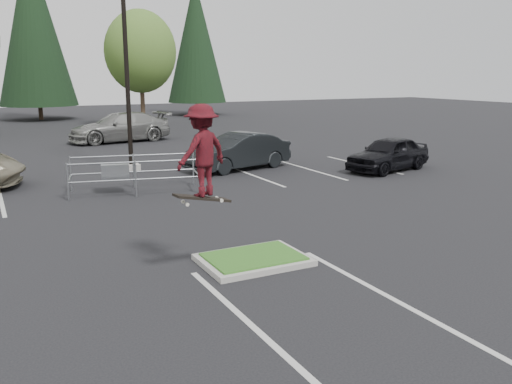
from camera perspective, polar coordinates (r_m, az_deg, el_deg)
name	(u,v)px	position (r m, az deg, el deg)	size (l,w,h in m)	color
ground	(253,263)	(11.56, -0.27, -7.44)	(120.00, 120.00, 0.00)	black
grass_median	(253,259)	(11.54, -0.27, -7.08)	(2.20, 1.60, 0.16)	#9E9D93
stall_lines	(121,208)	(16.60, -13.98, -1.64)	(22.62, 17.60, 0.01)	beige
light_pole	(126,56)	(22.38, -13.53, 13.70)	(0.70, 0.60, 10.12)	#9E9D93
decid_c	(140,54)	(41.03, -12.09, 14.01)	(5.12, 5.12, 8.38)	#38281C
conif_b	(33,25)	(50.59, -22.40, 15.97)	(6.38, 6.38, 14.50)	#38281C
conif_c	(196,41)	(52.79, -6.34, 15.52)	(5.50, 5.50, 12.50)	#38281C
cart_corral	(120,171)	(18.53, -14.15, 2.17)	(4.44, 2.37, 1.20)	#919499
skateboarder	(201,151)	(10.32, -5.78, 4.30)	(1.29, 1.01, 1.93)	black
car_r_charc	(238,151)	(22.52, -1.86, 4.30)	(1.59, 4.56, 1.50)	black
car_r_black	(389,154)	(22.93, 13.82, 3.95)	(1.64, 4.08, 1.39)	black
car_far_silver	(121,127)	(32.70, -14.07, 6.64)	(2.37, 5.84, 1.69)	gray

